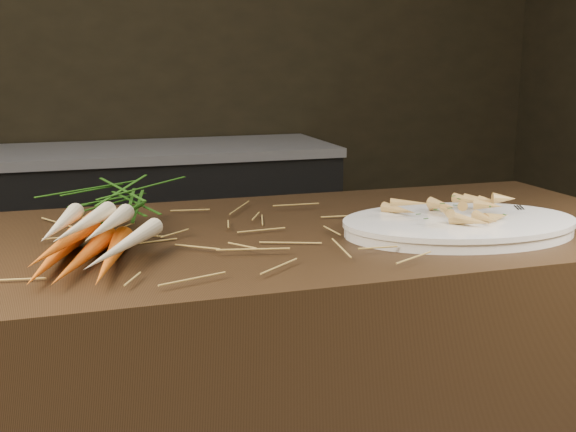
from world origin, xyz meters
name	(u,v)px	position (x,y,z in m)	size (l,w,h in m)	color
back_counter	(128,242)	(0.30, 2.18, 0.42)	(1.82, 0.62, 0.84)	black
straw_bedding	(45,244)	(0.00, 0.30, 0.91)	(1.40, 0.60, 0.02)	#B08A44
root_veg_bunch	(107,220)	(0.11, 0.30, 0.95)	(0.30, 0.54, 0.10)	orange
serving_platter	(459,227)	(0.75, 0.18, 0.91)	(0.45, 0.30, 0.02)	white
roasted_veg_heap	(460,208)	(0.75, 0.18, 0.95)	(0.22, 0.16, 0.05)	#C3903E
serving_fork	(542,219)	(0.90, 0.14, 0.93)	(0.01, 0.17, 0.00)	silver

